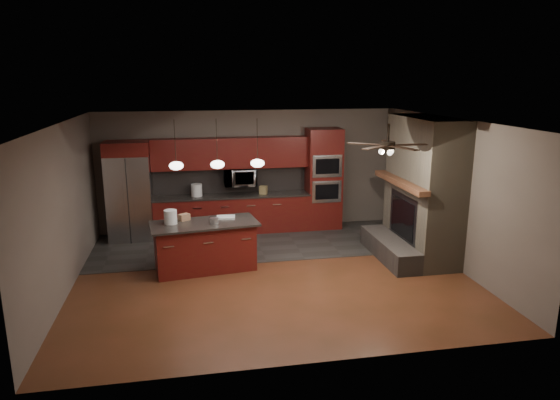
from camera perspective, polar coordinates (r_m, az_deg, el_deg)
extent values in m
plane|color=brown|center=(9.31, -0.92, -8.46)|extent=(7.00, 7.00, 0.00)
cube|color=white|center=(8.64, -0.99, 8.98)|extent=(7.00, 6.00, 0.02)
cube|color=#675B52|center=(11.77, -3.40, 3.40)|extent=(7.00, 0.02, 2.80)
cube|color=#675B52|center=(10.04, 19.14, 0.82)|extent=(0.02, 6.00, 2.80)
cube|color=#675B52|center=(8.99, -23.52, -1.05)|extent=(0.02, 6.00, 2.80)
cube|color=#2E2B29|center=(10.97, -2.50, -4.91)|extent=(7.00, 2.40, 0.01)
cube|color=#6C614D|center=(10.20, 16.09, 1.24)|extent=(0.80, 2.00, 2.80)
cube|color=#48413B|center=(10.25, 12.37, -5.44)|extent=(0.50, 2.00, 0.40)
cube|color=#2D2D30|center=(10.18, 13.96, -2.00)|extent=(0.05, 1.20, 0.95)
cube|color=black|center=(10.17, 13.83, -2.00)|extent=(0.02, 1.00, 0.75)
cube|color=brown|center=(9.96, 13.57, 1.98)|extent=(0.22, 2.10, 0.10)
cube|color=#561910|center=(11.65, -5.46, -1.65)|extent=(3.55, 0.60, 0.86)
cube|color=black|center=(11.54, -5.52, 0.51)|extent=(3.59, 0.64, 0.04)
cube|color=black|center=(11.74, -5.67, 2.34)|extent=(3.55, 0.03, 0.60)
cube|color=#561910|center=(11.48, -5.68, 5.37)|extent=(3.55, 0.35, 0.70)
cube|color=#561910|center=(11.85, 4.99, 2.41)|extent=(0.80, 0.60, 2.38)
cube|color=silver|center=(11.61, 5.36, 0.95)|extent=(0.70, 0.03, 0.52)
cube|color=black|center=(11.60, 5.39, 0.93)|extent=(0.55, 0.02, 0.35)
cube|color=silver|center=(11.50, 5.43, 3.87)|extent=(0.70, 0.03, 0.52)
cube|color=black|center=(11.48, 5.46, 3.85)|extent=(0.55, 0.02, 0.35)
imported|color=silver|center=(11.52, -4.59, 2.64)|extent=(0.73, 0.41, 0.50)
cube|color=silver|center=(11.48, -16.78, 0.24)|extent=(0.95, 0.72, 1.89)
cube|color=#2D2D30|center=(11.13, -16.97, -0.19)|extent=(0.02, 0.02, 1.87)
cube|color=silver|center=(11.12, -17.51, 0.06)|extent=(0.03, 0.03, 0.95)
cube|color=silver|center=(11.09, -16.49, 0.10)|extent=(0.03, 0.03, 0.95)
cube|color=#561910|center=(11.28, -17.17, 5.66)|extent=(0.95, 0.72, 0.30)
cube|color=#561910|center=(9.48, -8.56, -5.35)|extent=(1.89, 0.98, 0.88)
cube|color=black|center=(9.34, -8.66, -2.68)|extent=(2.06, 1.15, 0.04)
cylinder|color=silver|center=(9.35, -12.41, -1.90)|extent=(0.28, 0.28, 0.26)
cylinder|color=silver|center=(9.22, -7.51, -2.38)|extent=(0.22, 0.22, 0.11)
cube|color=silver|center=(9.57, -6.22, -1.97)|extent=(0.37, 0.28, 0.03)
cube|color=#9B6E50|center=(9.53, -10.89, -1.93)|extent=(0.24, 0.22, 0.12)
cylinder|color=white|center=(11.46, -9.50, 1.11)|extent=(0.30, 0.30, 0.28)
cube|color=olive|center=(11.55, -1.92, 1.15)|extent=(0.21, 0.19, 0.19)
cylinder|color=black|center=(9.26, -11.91, 6.59)|extent=(0.01, 0.01, 0.78)
ellipsoid|color=white|center=(9.32, -11.77, 3.85)|extent=(0.26, 0.26, 0.16)
cylinder|color=black|center=(9.27, -7.24, 6.79)|extent=(0.01, 0.01, 0.78)
ellipsoid|color=white|center=(9.34, -7.16, 4.05)|extent=(0.26, 0.26, 0.16)
cylinder|color=black|center=(9.34, -2.62, 6.94)|extent=(0.01, 0.01, 0.78)
ellipsoid|color=white|center=(9.41, -2.59, 4.22)|extent=(0.26, 0.26, 0.16)
cylinder|color=black|center=(8.38, 12.28, 7.49)|extent=(0.04, 0.04, 0.30)
cylinder|color=black|center=(8.41, 12.21, 6.14)|extent=(0.24, 0.24, 0.12)
cube|color=black|center=(8.56, 14.57, 6.14)|extent=(0.60, 0.12, 0.01)
cube|color=black|center=(8.78, 12.02, 6.47)|extent=(0.30, 0.61, 0.01)
cube|color=black|center=(8.50, 9.71, 6.34)|extent=(0.56, 0.45, 0.01)
cube|color=black|center=(8.09, 10.79, 5.91)|extent=(0.56, 0.45, 0.01)
cube|color=black|center=(8.13, 13.95, 5.78)|extent=(0.30, 0.61, 0.01)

